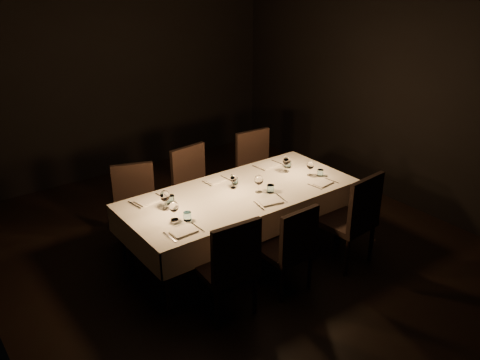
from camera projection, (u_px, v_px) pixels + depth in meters
room at (240, 125)px, 5.07m from camera, size 5.01×6.01×3.01m
dining_table at (240, 198)px, 5.40m from camera, size 2.52×1.12×0.76m
chair_near_left at (229, 264)px, 4.51m from camera, size 0.52×0.52×1.01m
place_setting_near_left at (180, 216)px, 4.71m from camera, size 0.34×0.41×0.19m
chair_near_center at (290, 246)px, 4.85m from camera, size 0.45×0.45×0.94m
place_setting_near_center at (265, 189)px, 5.27m from camera, size 0.37×0.41×0.19m
chair_near_right at (353, 216)px, 5.27m from camera, size 0.55×0.55×1.05m
place_setting_near_right at (316, 172)px, 5.68m from camera, size 0.32×0.40×0.17m
chair_far_left at (136, 204)px, 5.64m from camera, size 0.59×0.59×0.96m
place_setting_far_left at (161, 198)px, 5.05m from camera, size 0.38×0.42×0.20m
chair_far_center at (195, 185)px, 6.05m from camera, size 0.53×0.53×1.00m
place_setting_far_center at (228, 180)px, 5.50m from camera, size 0.30×0.39×0.16m
chair_far_right at (258, 167)px, 6.54m from camera, size 0.52×0.52×1.01m
place_setting_far_right at (281, 163)px, 5.91m from camera, size 0.35×0.41×0.19m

